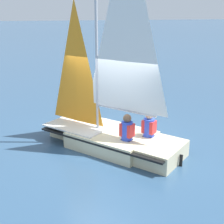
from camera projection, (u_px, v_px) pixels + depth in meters
The scene contains 4 objects.
ground_plane at pixel (112, 147), 9.00m from camera, with size 260.00×260.00×0.00m, color #2D4C6B.
sailboat_main at pixel (113, 122), 8.75m from camera, with size 3.76×4.15×5.97m.
sailor_helm at pixel (127, 134), 8.29m from camera, with size 0.42×0.43×1.16m.
sailor_crew at pixel (149, 130), 8.52m from camera, with size 0.42×0.43×1.16m.
Camera 1 is at (-2.46, -7.88, 3.72)m, focal length 50.00 mm.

